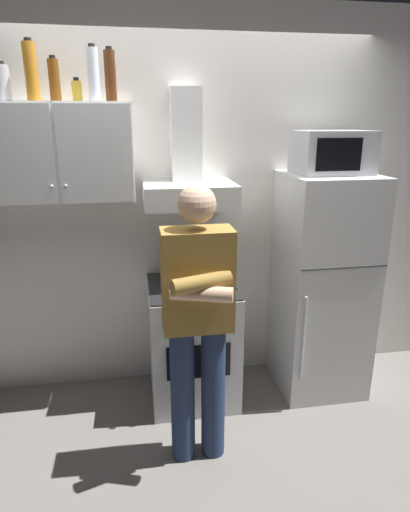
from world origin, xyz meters
The scene contains 15 objects.
ground_plane centered at (0.00, 0.00, 0.00)m, with size 7.00×7.00×0.00m, color slate.
back_wall_tiled centered at (0.00, 0.60, 1.35)m, with size 4.80×0.10×2.70m, color silver.
upper_cabinet centered at (-0.85, 0.37, 1.75)m, with size 0.90×0.37×0.60m.
stove_oven centered at (-0.05, 0.25, 0.43)m, with size 0.60×0.62×0.87m.
range_hood centered at (-0.05, 0.38, 1.60)m, with size 0.60×0.44×0.75m.
refrigerator centered at (0.90, 0.25, 0.80)m, with size 0.60×0.62×1.60m.
microwave centered at (0.90, 0.27, 1.74)m, with size 0.48×0.37×0.28m.
person_standing centered at (-0.10, -0.36, 0.90)m, with size 0.38×0.33×1.64m.
cooking_pot centered at (0.08, 0.13, 0.94)m, with size 0.28×0.18×0.13m.
bottle_liquor_amber centered at (-0.96, 0.34, 2.21)m, with size 0.08×0.08×0.34m.
bottle_canister_steel centered at (-1.14, 0.36, 2.15)m, with size 0.10×0.10×0.22m.
bottle_spice_jar centered at (-0.72, 0.37, 2.11)m, with size 0.06×0.06×0.14m.
bottle_beer_brown centered at (-0.85, 0.40, 2.17)m, with size 0.07×0.07×0.26m.
bottle_vodka_clear centered at (-0.61, 0.34, 2.20)m, with size 0.07×0.07×0.32m.
bottle_rum_dark centered at (-0.52, 0.41, 2.20)m, with size 0.07×0.07×0.32m.
Camera 1 is at (-0.41, -2.49, 1.95)m, focal length 30.33 mm.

